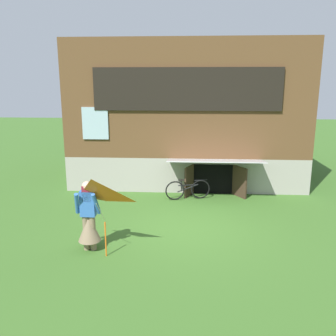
% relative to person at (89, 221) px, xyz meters
% --- Properties ---
extents(ground_plane, '(60.00, 60.00, 0.00)m').
position_rel_person_xyz_m(ground_plane, '(2.17, 1.56, -0.70)').
color(ground_plane, '#386023').
extents(log_house, '(8.58, 5.76, 5.27)m').
position_rel_person_xyz_m(log_house, '(2.17, 6.87, 1.94)').
color(log_house, '#9E998E').
rests_on(log_house, ground_plane).
extents(person, '(0.61, 0.53, 1.66)m').
position_rel_person_xyz_m(person, '(0.00, 0.00, 0.00)').
color(person, '#7F6B51').
rests_on(person, ground_plane).
extents(kite, '(1.18, 1.13, 1.76)m').
position_rel_person_xyz_m(kite, '(0.27, -0.57, 0.69)').
color(kite, orange).
rests_on(kite, ground_plane).
extents(bicycle_black, '(1.49, 0.40, 0.69)m').
position_rel_person_xyz_m(bicycle_black, '(2.24, 3.86, -0.36)').
color(bicycle_black, black).
rests_on(bicycle_black, ground_plane).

